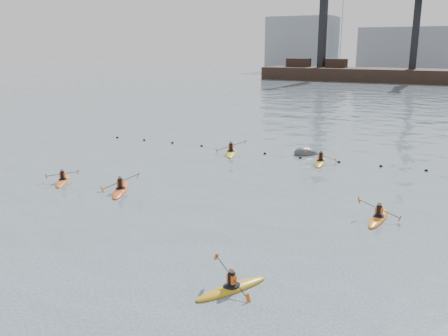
# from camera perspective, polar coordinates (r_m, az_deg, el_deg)

# --- Properties ---
(ground) EXTENTS (400.00, 400.00, 0.00)m
(ground) POSITION_cam_1_polar(r_m,az_deg,el_deg) (18.90, -15.83, -12.55)
(ground) COLOR #3D4F59
(ground) RESTS_ON ground
(float_line) EXTENTS (33.24, 0.73, 0.24)m
(float_line) POSITION_cam_1_polar(r_m,az_deg,el_deg) (37.74, 7.12, 1.53)
(float_line) COLOR black
(float_line) RESTS_ON ground
(barge_pier) EXTENTS (72.00, 19.30, 29.50)m
(barge_pier) POSITION_cam_1_polar(r_m,az_deg,el_deg) (122.91, 21.52, 10.45)
(barge_pier) COLOR black
(barge_pier) RESTS_ON ground
(skyline) EXTENTS (141.00, 28.00, 22.00)m
(skyline) POSITION_cam_1_polar(r_m,az_deg,el_deg) (162.71, 24.14, 13.54)
(skyline) COLOR gray
(skyline) RESTS_ON ground
(kayaker_0) EXTENTS (2.20, 3.36, 1.33)m
(kayaker_0) POSITION_cam_1_polar(r_m,az_deg,el_deg) (28.94, -12.33, -2.55)
(kayaker_0) COLOR #E35215
(kayaker_0) RESTS_ON ground
(kayaker_1) EXTENTS (1.97, 2.94, 1.19)m
(kayaker_1) POSITION_cam_1_polar(r_m,az_deg,el_deg) (17.34, 0.91, -14.19)
(kayaker_1) COLOR #BF8F16
(kayaker_1) RESTS_ON ground
(kayaker_2) EXTENTS (2.23, 2.89, 0.98)m
(kayaker_2) POSITION_cam_1_polar(r_m,az_deg,el_deg) (31.94, -18.81, -1.42)
(kayaker_2) COLOR orange
(kayaker_2) RESTS_ON ground
(kayaker_3) EXTENTS (2.34, 3.50, 1.21)m
(kayaker_3) POSITION_cam_1_polar(r_m,az_deg,el_deg) (35.85, 11.55, 0.78)
(kayaker_3) COLOR gold
(kayaker_3) RESTS_ON ground
(kayaker_4) EXTENTS (2.20, 3.25, 1.14)m
(kayaker_4) POSITION_cam_1_polar(r_m,az_deg,el_deg) (25.04, 18.08, -5.67)
(kayaker_4) COLOR orange
(kayaker_4) RESTS_ON ground
(kayaker_5) EXTENTS (2.38, 3.66, 1.35)m
(kayaker_5) POSITION_cam_1_polar(r_m,az_deg,el_deg) (38.18, 0.84, 1.91)
(kayaker_5) COLOR yellow
(kayaker_5) RESTS_ON ground
(mooring_buoy) EXTENTS (2.58, 2.64, 1.54)m
(mooring_buoy) POSITION_cam_1_polar(r_m,az_deg,el_deg) (38.55, 9.88, 1.65)
(mooring_buoy) COLOR #3A3C3F
(mooring_buoy) RESTS_ON ground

